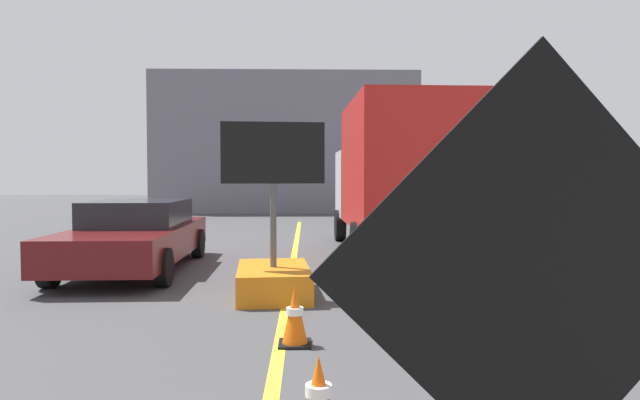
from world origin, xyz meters
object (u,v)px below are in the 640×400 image
Objects in this scene: roadwork_sign at (536,283)px; traffic_cone_near_sign at (319,397)px; box_truck at (398,175)px; arrow_board_trailer at (273,265)px; pickup_car at (136,235)px; traffic_cone_mid_lane at (295,316)px; highway_guide_sign at (432,136)px.

roadwork_sign is 2.38m from traffic_cone_near_sign.
traffic_cone_near_sign is (-2.16, -9.62, -1.63)m from box_truck.
pickup_car is at bearing 139.58° from arrow_board_trailer.
box_truck reaches higher than pickup_car.
roadwork_sign is at bearing -65.13° from pickup_car.
box_truck reaches higher than arrow_board_trailer.
traffic_cone_mid_lane is at bearing -56.89° from pickup_car.
arrow_board_trailer reaches higher than roadwork_sign.
roadwork_sign is at bearing -97.04° from box_truck.
highway_guide_sign is at bearing 50.44° from pickup_car.
traffic_cone_mid_lane is (-0.95, 4.08, -1.15)m from roadwork_sign.
pickup_car is (-2.88, 2.45, 0.22)m from arrow_board_trailer.
arrow_board_trailer is 3.78m from pickup_car.
highway_guide_sign is 8.53× the size of traffic_cone_near_sign.
arrow_board_trailer is (-1.34, 6.64, -0.99)m from roadwork_sign.
box_truck is at bearing -108.79° from highway_guide_sign.
arrow_board_trailer is at bearing -113.21° from highway_guide_sign.
arrow_board_trailer is 4.75m from traffic_cone_near_sign.
pickup_car is at bearing 115.92° from traffic_cone_near_sign.
roadwork_sign is at bearing -101.77° from highway_guide_sign.
roadwork_sign is 11.64m from box_truck.
arrow_board_trailer is 5.81m from box_truck.
box_truck is at bearing 60.61° from arrow_board_trailer.
highway_guide_sign is at bearing 74.63° from traffic_cone_near_sign.
traffic_cone_mid_lane reaches higher than traffic_cone_near_sign.
roadwork_sign is 10.05m from pickup_car.
box_truck is 7.99m from traffic_cone_mid_lane.
traffic_cone_mid_lane is (-0.21, 2.15, 0.04)m from traffic_cone_near_sign.
traffic_cone_near_sign is 0.89× the size of traffic_cone_mid_lane.
box_truck is at bearing 82.96° from roadwork_sign.
pickup_car is 1.03× the size of highway_guide_sign.
roadwork_sign is 3.53× the size of traffic_cone_mid_lane.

